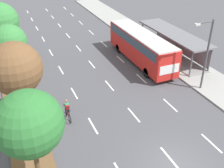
# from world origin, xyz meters

# --- Properties ---
(ground_plane) EXTENTS (140.00, 140.00, 0.00)m
(ground_plane) POSITION_xyz_m (0.00, 0.00, 0.00)
(ground_plane) COLOR #4C4C51
(median_strip) EXTENTS (2.60, 52.00, 0.12)m
(median_strip) POSITION_xyz_m (-8.30, 20.00, 0.06)
(median_strip) COLOR brown
(median_strip) RESTS_ON ground
(sidewalk_right) EXTENTS (4.50, 52.00, 0.15)m
(sidewalk_right) POSITION_xyz_m (9.25, 20.00, 0.07)
(sidewalk_right) COLOR #9E9E99
(sidewalk_right) RESTS_ON ground
(lane_divider_left) EXTENTS (0.14, 47.89, 0.01)m
(lane_divider_left) POSITION_xyz_m (-3.50, 18.44, 0.00)
(lane_divider_left) COLOR white
(lane_divider_left) RESTS_ON ground
(lane_divider_center) EXTENTS (0.14, 47.89, 0.01)m
(lane_divider_center) POSITION_xyz_m (0.00, 18.44, 0.00)
(lane_divider_center) COLOR white
(lane_divider_center) RESTS_ON ground
(lane_divider_right) EXTENTS (0.14, 47.89, 0.01)m
(lane_divider_right) POSITION_xyz_m (3.50, 18.44, 0.00)
(lane_divider_right) COLOR white
(lane_divider_right) RESTS_ON ground
(bus_shelter) EXTENTS (2.90, 10.86, 2.86)m
(bus_shelter) POSITION_xyz_m (9.53, 14.13, 1.87)
(bus_shelter) COLOR gray
(bus_shelter) RESTS_ON sidewalk_right
(bus) EXTENTS (2.54, 11.29, 3.37)m
(bus) POSITION_xyz_m (5.25, 14.39, 2.07)
(bus) COLOR red
(bus) RESTS_ON ground
(cyclist) EXTENTS (0.46, 1.82, 1.71)m
(cyclist) POSITION_xyz_m (-4.99, 7.36, 0.79)
(cyclist) COLOR black
(cyclist) RESTS_ON ground
(median_tree_nearest) EXTENTS (3.49, 3.49, 6.35)m
(median_tree_nearest) POSITION_xyz_m (-8.13, 1.55, 4.71)
(median_tree_nearest) COLOR brown
(median_tree_nearest) RESTS_ON median_strip
(median_tree_second) EXTENTS (3.82, 3.82, 6.42)m
(median_tree_second) POSITION_xyz_m (-8.13, 8.27, 4.62)
(median_tree_second) COLOR brown
(median_tree_second) RESTS_ON median_strip
(median_tree_third) EXTENTS (3.22, 3.22, 5.68)m
(median_tree_third) POSITION_xyz_m (-8.07, 15.00, 4.17)
(median_tree_third) COLOR brown
(median_tree_third) RESTS_ON median_strip
(median_tree_fourth) EXTENTS (4.06, 4.06, 6.21)m
(median_tree_fourth) POSITION_xyz_m (-8.45, 21.73, 4.30)
(median_tree_fourth) COLOR brown
(median_tree_fourth) RESTS_ON median_strip
(streetlight) EXTENTS (1.91, 0.24, 6.50)m
(streetlight) POSITION_xyz_m (7.42, 6.85, 3.89)
(streetlight) COLOR #4C4C51
(streetlight) RESTS_ON sidewalk_right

